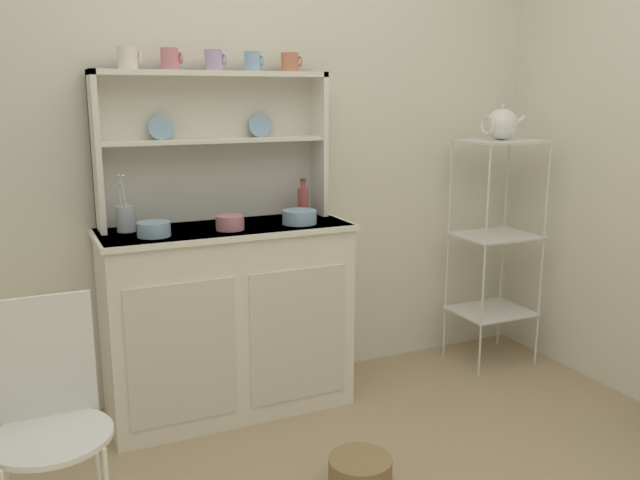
{
  "coord_description": "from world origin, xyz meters",
  "views": [
    {
      "loc": [
        -1.04,
        -1.44,
        1.45
      ],
      "look_at": [
        0.14,
        1.12,
        0.83
      ],
      "focal_mm": 37.28,
      "sensor_mm": 36.0,
      "label": 1
    }
  ],
  "objects_px": {
    "floor_basket": "(360,475)",
    "hutch_cabinet": "(228,317)",
    "hutch_shelf_unit": "(212,135)",
    "bowl_mixing_large": "(154,229)",
    "bakers_rack": "(496,229)",
    "wire_chair": "(48,408)",
    "utensil_jar": "(126,218)",
    "cup_cream_0": "(128,58)",
    "porcelain_teapot": "(502,124)",
    "jam_bottle": "(303,201)"
  },
  "relations": [
    {
      "from": "jam_bottle",
      "to": "porcelain_teapot",
      "type": "xyz_separation_m",
      "value": [
        1.07,
        -0.13,
        0.35
      ]
    },
    {
      "from": "bowl_mixing_large",
      "to": "bakers_rack",
      "type": "bearing_deg",
      "value": 0.95
    },
    {
      "from": "bakers_rack",
      "to": "bowl_mixing_large",
      "type": "xyz_separation_m",
      "value": [
        -1.81,
        -0.03,
        0.16
      ]
    },
    {
      "from": "bowl_mixing_large",
      "to": "porcelain_teapot",
      "type": "distance_m",
      "value": 1.85
    },
    {
      "from": "hutch_shelf_unit",
      "to": "bowl_mixing_large",
      "type": "xyz_separation_m",
      "value": [
        -0.33,
        -0.24,
        -0.37
      ]
    },
    {
      "from": "bakers_rack",
      "to": "utensil_jar",
      "type": "bearing_deg",
      "value": 176.37
    },
    {
      "from": "wire_chair",
      "to": "hutch_shelf_unit",
      "type": "bearing_deg",
      "value": 29.67
    },
    {
      "from": "cup_cream_0",
      "to": "porcelain_teapot",
      "type": "bearing_deg",
      "value": -5.14
    },
    {
      "from": "hutch_cabinet",
      "to": "hutch_shelf_unit",
      "type": "xyz_separation_m",
      "value": [
        -0.0,
        0.16,
        0.82
      ]
    },
    {
      "from": "bakers_rack",
      "to": "porcelain_teapot",
      "type": "relative_size",
      "value": 4.82
    },
    {
      "from": "hutch_shelf_unit",
      "to": "bakers_rack",
      "type": "relative_size",
      "value": 0.86
    },
    {
      "from": "bowl_mixing_large",
      "to": "porcelain_teapot",
      "type": "relative_size",
      "value": 0.55
    },
    {
      "from": "floor_basket",
      "to": "utensil_jar",
      "type": "xyz_separation_m",
      "value": [
        -0.65,
        0.93,
        0.86
      ]
    },
    {
      "from": "bowl_mixing_large",
      "to": "porcelain_teapot",
      "type": "xyz_separation_m",
      "value": [
        1.81,
        0.03,
        0.39
      ]
    },
    {
      "from": "cup_cream_0",
      "to": "hutch_cabinet",
      "type": "bearing_deg",
      "value": -18.79
    },
    {
      "from": "bakers_rack",
      "to": "floor_basket",
      "type": "distance_m",
      "value": 1.63
    },
    {
      "from": "bowl_mixing_large",
      "to": "utensil_jar",
      "type": "bearing_deg",
      "value": 120.33
    },
    {
      "from": "utensil_jar",
      "to": "hutch_cabinet",
      "type": "bearing_deg",
      "value": -10.51
    },
    {
      "from": "floor_basket",
      "to": "bowl_mixing_large",
      "type": "bearing_deg",
      "value": 125.79
    },
    {
      "from": "hutch_cabinet",
      "to": "hutch_shelf_unit",
      "type": "distance_m",
      "value": 0.84
    },
    {
      "from": "bakers_rack",
      "to": "porcelain_teapot",
      "type": "xyz_separation_m",
      "value": [
        -0.0,
        0.0,
        0.55
      ]
    },
    {
      "from": "hutch_shelf_unit",
      "to": "cup_cream_0",
      "type": "distance_m",
      "value": 0.49
    },
    {
      "from": "floor_basket",
      "to": "jam_bottle",
      "type": "distance_m",
      "value": 1.3
    },
    {
      "from": "floor_basket",
      "to": "hutch_cabinet",
      "type": "bearing_deg",
      "value": 105.36
    },
    {
      "from": "cup_cream_0",
      "to": "jam_bottle",
      "type": "relative_size",
      "value": 0.53
    },
    {
      "from": "floor_basket",
      "to": "cup_cream_0",
      "type": "distance_m",
      "value": 1.91
    },
    {
      "from": "hutch_shelf_unit",
      "to": "porcelain_teapot",
      "type": "relative_size",
      "value": 4.16
    },
    {
      "from": "floor_basket",
      "to": "porcelain_teapot",
      "type": "distance_m",
      "value": 1.93
    },
    {
      "from": "wire_chair",
      "to": "cup_cream_0",
      "type": "xyz_separation_m",
      "value": [
        0.44,
        0.9,
        1.08
      ]
    },
    {
      "from": "hutch_cabinet",
      "to": "cup_cream_0",
      "type": "distance_m",
      "value": 1.21
    },
    {
      "from": "hutch_cabinet",
      "to": "bakers_rack",
      "type": "height_order",
      "value": "bakers_rack"
    },
    {
      "from": "cup_cream_0",
      "to": "jam_bottle",
      "type": "bearing_deg",
      "value": -2.66
    },
    {
      "from": "hutch_cabinet",
      "to": "cup_cream_0",
      "type": "relative_size",
      "value": 11.66
    },
    {
      "from": "cup_cream_0",
      "to": "utensil_jar",
      "type": "relative_size",
      "value": 0.39
    },
    {
      "from": "hutch_cabinet",
      "to": "bowl_mixing_large",
      "type": "relative_size",
      "value": 8.17
    },
    {
      "from": "porcelain_teapot",
      "to": "bakers_rack",
      "type": "bearing_deg",
      "value": 0.0
    },
    {
      "from": "cup_cream_0",
      "to": "bowl_mixing_large",
      "type": "bearing_deg",
      "value": -80.71
    },
    {
      "from": "hutch_cabinet",
      "to": "floor_basket",
      "type": "xyz_separation_m",
      "value": [
        0.23,
        -0.85,
        -0.38
      ]
    },
    {
      "from": "floor_basket",
      "to": "utensil_jar",
      "type": "distance_m",
      "value": 1.43
    },
    {
      "from": "cup_cream_0",
      "to": "bakers_rack",
      "type": "bearing_deg",
      "value": -5.14
    },
    {
      "from": "wire_chair",
      "to": "jam_bottle",
      "type": "distance_m",
      "value": 1.55
    },
    {
      "from": "hutch_shelf_unit",
      "to": "hutch_cabinet",
      "type": "bearing_deg",
      "value": -90.0
    },
    {
      "from": "cup_cream_0",
      "to": "bowl_mixing_large",
      "type": "distance_m",
      "value": 0.72
    },
    {
      "from": "hutch_shelf_unit",
      "to": "bakers_rack",
      "type": "bearing_deg",
      "value": -7.96
    },
    {
      "from": "wire_chair",
      "to": "porcelain_teapot",
      "type": "height_order",
      "value": "porcelain_teapot"
    },
    {
      "from": "bowl_mixing_large",
      "to": "jam_bottle",
      "type": "bearing_deg",
      "value": 12.13
    },
    {
      "from": "hutch_shelf_unit",
      "to": "utensil_jar",
      "type": "distance_m",
      "value": 0.54
    },
    {
      "from": "hutch_shelf_unit",
      "to": "cup_cream_0",
      "type": "xyz_separation_m",
      "value": [
        -0.36,
        -0.04,
        0.33
      ]
    },
    {
      "from": "bakers_rack",
      "to": "wire_chair",
      "type": "bearing_deg",
      "value": -162.24
    },
    {
      "from": "jam_bottle",
      "to": "porcelain_teapot",
      "type": "bearing_deg",
      "value": -6.93
    }
  ]
}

